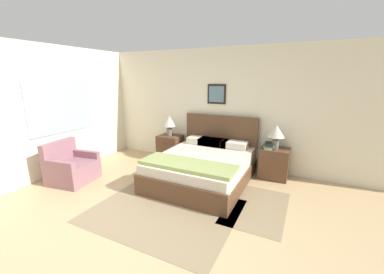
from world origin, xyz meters
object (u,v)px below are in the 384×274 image
bed (203,166)px  armchair (71,168)px  table_lamp_near_window (169,122)px  nightstand_by_door (274,163)px  nightstand_near_window (170,148)px  table_lamp_by_door (276,133)px

bed → armchair: (-2.28, -1.16, -0.03)m
table_lamp_near_window → nightstand_by_door: bearing=0.1°
armchair → nightstand_near_window: armchair is taller
table_lamp_by_door → nightstand_by_door: bearing=24.3°
nightstand_by_door → table_lamp_near_window: (-2.43, -0.01, 0.63)m
bed → armchair: size_ratio=2.36×
nightstand_near_window → nightstand_by_door: bearing=0.0°
nightstand_by_door → table_lamp_by_door: (-0.01, -0.01, 0.63)m
table_lamp_near_window → table_lamp_by_door: (2.42, 0.00, 0.00)m
bed → armchair: bed is taller
nightstand_near_window → table_lamp_near_window: table_lamp_near_window is taller
armchair → nightstand_near_window: 2.19m
bed → nightstand_near_window: (-1.21, 0.75, 0.00)m
nightstand_near_window → table_lamp_by_door: table_lamp_by_door is taller
nightstand_near_window → nightstand_by_door: same height
armchair → nightstand_by_door: 3.99m
armchair → nightstand_by_door: (3.50, 1.91, 0.04)m
armchair → nightstand_by_door: bearing=109.8°
table_lamp_by_door → nightstand_near_window: bearing=179.9°
armchair → table_lamp_by_door: (3.49, 1.91, 0.66)m
nightstand_by_door → table_lamp_by_door: table_lamp_by_door is taller
bed → table_lamp_near_window: bearing=148.4°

